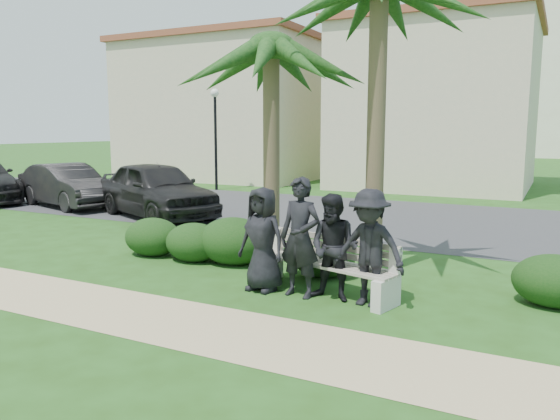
{
  "coord_description": "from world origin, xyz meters",
  "views": [
    {
      "loc": [
        4.19,
        -7.54,
        2.64
      ],
      "look_at": [
        -0.23,
        1.0,
        1.19
      ],
      "focal_mm": 35.0,
      "sensor_mm": 36.0,
      "label": 1
    }
  ],
  "objects_px": {
    "street_lamp": "(215,121)",
    "car_b": "(67,186)",
    "man_b": "(300,237)",
    "car_a": "(156,189)",
    "man_c": "(334,248)",
    "man_d": "(369,248)",
    "palm_left": "(271,49)",
    "park_bench": "(323,268)",
    "man_a": "(262,239)"
  },
  "relations": [
    {
      "from": "man_d",
      "to": "street_lamp",
      "type": "bearing_deg",
      "value": 139.18
    },
    {
      "from": "street_lamp",
      "to": "palm_left",
      "type": "height_order",
      "value": "palm_left"
    },
    {
      "from": "man_a",
      "to": "man_c",
      "type": "distance_m",
      "value": 1.23
    },
    {
      "from": "man_c",
      "to": "man_d",
      "type": "bearing_deg",
      "value": 2.12
    },
    {
      "from": "park_bench",
      "to": "car_a",
      "type": "bearing_deg",
      "value": 161.74
    },
    {
      "from": "palm_left",
      "to": "car_b",
      "type": "bearing_deg",
      "value": 159.83
    },
    {
      "from": "park_bench",
      "to": "man_d",
      "type": "bearing_deg",
      "value": -5.12
    },
    {
      "from": "street_lamp",
      "to": "man_b",
      "type": "bearing_deg",
      "value": -51.19
    },
    {
      "from": "park_bench",
      "to": "man_a",
      "type": "xyz_separation_m",
      "value": [
        -0.93,
        -0.35,
        0.45
      ]
    },
    {
      "from": "car_a",
      "to": "street_lamp",
      "type": "bearing_deg",
      "value": 43.38
    },
    {
      "from": "park_bench",
      "to": "man_b",
      "type": "xyz_separation_m",
      "value": [
        -0.25,
        -0.36,
        0.55
      ]
    },
    {
      "from": "car_b",
      "to": "car_a",
      "type": "bearing_deg",
      "value": -79.14
    },
    {
      "from": "man_c",
      "to": "car_b",
      "type": "distance_m",
      "value": 12.95
    },
    {
      "from": "car_b",
      "to": "park_bench",
      "type": "bearing_deg",
      "value": -98.32
    },
    {
      "from": "man_a",
      "to": "man_d",
      "type": "xyz_separation_m",
      "value": [
        1.78,
        0.04,
        0.03
      ]
    },
    {
      "from": "man_b",
      "to": "man_c",
      "type": "bearing_deg",
      "value": 11.94
    },
    {
      "from": "man_c",
      "to": "car_a",
      "type": "height_order",
      "value": "car_a"
    },
    {
      "from": "car_a",
      "to": "park_bench",
      "type": "bearing_deg",
      "value": -99.21
    },
    {
      "from": "street_lamp",
      "to": "man_a",
      "type": "height_order",
      "value": "street_lamp"
    },
    {
      "from": "park_bench",
      "to": "man_c",
      "type": "xyz_separation_m",
      "value": [
        0.3,
        -0.3,
        0.43
      ]
    },
    {
      "from": "man_d",
      "to": "palm_left",
      "type": "height_order",
      "value": "palm_left"
    },
    {
      "from": "street_lamp",
      "to": "car_b",
      "type": "height_order",
      "value": "street_lamp"
    },
    {
      "from": "man_b",
      "to": "car_a",
      "type": "bearing_deg",
      "value": 150.76
    },
    {
      "from": "street_lamp",
      "to": "park_bench",
      "type": "height_order",
      "value": "street_lamp"
    },
    {
      "from": "man_a",
      "to": "man_c",
      "type": "height_order",
      "value": "man_a"
    },
    {
      "from": "man_b",
      "to": "palm_left",
      "type": "relative_size",
      "value": 0.37
    },
    {
      "from": "man_a",
      "to": "palm_left",
      "type": "bearing_deg",
      "value": 120.7
    },
    {
      "from": "park_bench",
      "to": "street_lamp",
      "type": "bearing_deg",
      "value": 144.75
    },
    {
      "from": "park_bench",
      "to": "palm_left",
      "type": "bearing_deg",
      "value": 154.18
    },
    {
      "from": "man_b",
      "to": "car_b",
      "type": "xyz_separation_m",
      "value": [
        -11.24,
        5.41,
        -0.23
      ]
    },
    {
      "from": "man_b",
      "to": "palm_left",
      "type": "height_order",
      "value": "palm_left"
    },
    {
      "from": "street_lamp",
      "to": "man_b",
      "type": "distance_m",
      "value": 15.49
    },
    {
      "from": "street_lamp",
      "to": "man_c",
      "type": "bearing_deg",
      "value": -49.5
    },
    {
      "from": "palm_left",
      "to": "car_a",
      "type": "relative_size",
      "value": 1.04
    },
    {
      "from": "palm_left",
      "to": "car_b",
      "type": "distance_m",
      "value": 10.93
    },
    {
      "from": "street_lamp",
      "to": "park_bench",
      "type": "bearing_deg",
      "value": -49.61
    },
    {
      "from": "street_lamp",
      "to": "car_b",
      "type": "relative_size",
      "value": 0.98
    },
    {
      "from": "man_d",
      "to": "palm_left",
      "type": "xyz_separation_m",
      "value": [
        -2.59,
        1.77,
        3.24
      ]
    },
    {
      "from": "man_b",
      "to": "car_a",
      "type": "distance_m",
      "value": 8.75
    },
    {
      "from": "man_a",
      "to": "car_a",
      "type": "xyz_separation_m",
      "value": [
        -6.44,
        5.07,
        -0.02
      ]
    },
    {
      "from": "man_b",
      "to": "man_c",
      "type": "xyz_separation_m",
      "value": [
        0.55,
        0.05,
        -0.12
      ]
    },
    {
      "from": "street_lamp",
      "to": "man_d",
      "type": "xyz_separation_m",
      "value": [
        10.73,
        -11.92,
        -2.06
      ]
    },
    {
      "from": "palm_left",
      "to": "car_b",
      "type": "relative_size",
      "value": 1.16
    },
    {
      "from": "man_c",
      "to": "palm_left",
      "type": "relative_size",
      "value": 0.33
    },
    {
      "from": "man_d",
      "to": "car_a",
      "type": "relative_size",
      "value": 0.36
    },
    {
      "from": "man_d",
      "to": "car_b",
      "type": "bearing_deg",
      "value": 163.73
    },
    {
      "from": "park_bench",
      "to": "palm_left",
      "type": "xyz_separation_m",
      "value": [
        -1.74,
        1.47,
        3.72
      ]
    },
    {
      "from": "park_bench",
      "to": "car_b",
      "type": "xyz_separation_m",
      "value": [
        -11.49,
        5.05,
        0.32
      ]
    },
    {
      "from": "man_b",
      "to": "man_d",
      "type": "relative_size",
      "value": 1.08
    },
    {
      "from": "park_bench",
      "to": "man_c",
      "type": "bearing_deg",
      "value": -31.01
    }
  ]
}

